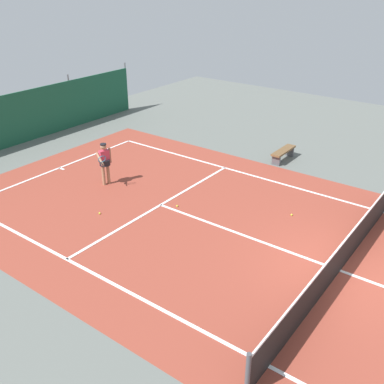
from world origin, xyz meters
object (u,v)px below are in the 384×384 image
Objects in this scene: tennis_player at (105,161)px; courtside_bench at (283,152)px; tennis_ball_near_player at (100,213)px; tennis_net at (342,255)px; tennis_ball_midcourt at (292,215)px; tennis_ball_by_sideline at (177,206)px.

courtside_bench is (6.23, -4.33, -0.59)m from tennis_player.
tennis_net is at bearing -77.27° from tennis_ball_near_player.
tennis_player is at bearing 145.20° from courtside_bench.
tennis_player reaches higher than tennis_ball_midcourt.
tennis_ball_by_sideline is (1.97, -1.76, 0.00)m from tennis_ball_near_player.
tennis_net is 153.33× the size of tennis_ball_near_player.
courtside_bench reaches higher than tennis_ball_by_sideline.
tennis_ball_midcourt is 3.90m from tennis_ball_by_sideline.
tennis_player is 24.85× the size of tennis_ball_by_sideline.
tennis_ball_near_player is 1.00× the size of tennis_ball_by_sideline.
tennis_net reaches higher than tennis_ball_near_player.
tennis_net reaches higher than tennis_ball_midcourt.
tennis_net is 6.33× the size of courtside_bench.
tennis_net is 3.19m from tennis_ball_midcourt.
tennis_net is 7.95m from courtside_bench.
tennis_player is at bearing 89.51° from tennis_net.
tennis_net is 153.33× the size of tennis_ball_by_sideline.
courtside_bench reaches higher than tennis_ball_midcourt.
tennis_ball_near_player is at bearing 125.76° from tennis_ball_midcourt.
tennis_ball_by_sideline is (0.25, 5.86, -0.48)m from tennis_net.
tennis_ball_near_player is 8.51m from courtside_bench.
tennis_ball_near_player is at bearing 138.16° from tennis_ball_by_sideline.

